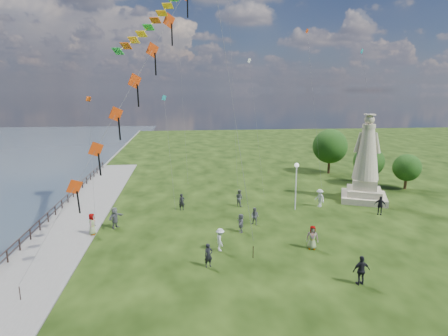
{
  "coord_description": "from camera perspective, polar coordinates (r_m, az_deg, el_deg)",
  "views": [
    {
      "loc": [
        -4.3,
        -21.17,
        11.6
      ],
      "look_at": [
        -1.0,
        8.0,
        5.5
      ],
      "focal_mm": 30.0,
      "sensor_mm": 36.0,
      "label": 1
    }
  ],
  "objects": [
    {
      "name": "person_8",
      "position": [
        39.2,
        14.38,
        -4.45
      ],
      "size": [
        1.04,
        1.33,
        1.84
      ],
      "primitive_type": "imported",
      "rotation": [
        0.0,
        0.0,
        -1.16
      ],
      "color": "silver",
      "rests_on": "ground"
    },
    {
      "name": "waterfront",
      "position": [
        34.14,
        -25.05,
        -9.4
      ],
      "size": [
        200.0,
        200.0,
        1.51
      ],
      "color": "#2E3B45",
      "rests_on": "ground"
    },
    {
      "name": "person_4",
      "position": [
        28.99,
        13.3,
        -10.25
      ],
      "size": [
        0.99,
        0.74,
        1.8
      ],
      "primitive_type": "imported",
      "rotation": [
        0.0,
        0.0,
        -0.25
      ],
      "color": "#595960",
      "rests_on": "ground"
    },
    {
      "name": "tree_row",
      "position": [
        52.3,
        18.83,
        2.14
      ],
      "size": [
        9.82,
        13.39,
        6.32
      ],
      "color": "#382314",
      "rests_on": "ground"
    },
    {
      "name": "statue",
      "position": [
        42.3,
        20.78,
        -0.1
      ],
      "size": [
        5.97,
        5.97,
        9.22
      ],
      "rotation": [
        0.0,
        0.0,
        -0.42
      ],
      "color": "tan",
      "rests_on": "ground"
    },
    {
      "name": "person_11",
      "position": [
        31.49,
        2.58,
        -8.35
      ],
      "size": [
        0.72,
        1.5,
        1.58
      ],
      "primitive_type": "imported",
      "rotation": [
        0.0,
        0.0,
        4.65
      ],
      "color": "#595960",
      "rests_on": "ground"
    },
    {
      "name": "lamppost",
      "position": [
        37.15,
        10.95,
        -1.24
      ],
      "size": [
        0.44,
        0.44,
        4.71
      ],
      "color": "silver",
      "rests_on": "ground"
    },
    {
      "name": "person_6",
      "position": [
        37.23,
        -6.45,
        -5.17
      ],
      "size": [
        0.68,
        0.54,
        1.64
      ],
      "primitive_type": "imported",
      "rotation": [
        0.0,
        0.0,
        0.27
      ],
      "color": "black",
      "rests_on": "ground"
    },
    {
      "name": "person_5",
      "position": [
        33.63,
        -16.28,
        -7.27
      ],
      "size": [
        1.54,
        1.83,
        1.83
      ],
      "primitive_type": "imported",
      "rotation": [
        0.0,
        0.0,
        1.0
      ],
      "color": "#595960",
      "rests_on": "ground"
    },
    {
      "name": "person_0",
      "position": [
        25.63,
        -2.39,
        -13.15
      ],
      "size": [
        0.7,
        0.59,
        1.63
      ],
      "primitive_type": "imported",
      "rotation": [
        0.0,
        0.0,
        0.41
      ],
      "color": "black",
      "rests_on": "ground"
    },
    {
      "name": "person_2",
      "position": [
        27.95,
        -0.59,
        -10.86
      ],
      "size": [
        0.69,
        1.16,
        1.72
      ],
      "primitive_type": "imported",
      "rotation": [
        0.0,
        0.0,
        1.68
      ],
      "color": "silver",
      "rests_on": "ground"
    },
    {
      "name": "red_kite_train",
      "position": [
        25.99,
        -13.68,
        11.95
      ],
      "size": [
        10.11,
        9.35,
        19.03
      ],
      "color": "black",
      "rests_on": "ground"
    },
    {
      "name": "person_9",
      "position": [
        38.64,
        22.68,
        -5.27
      ],
      "size": [
        1.18,
        1.04,
        1.8
      ],
      "primitive_type": "imported",
      "rotation": [
        0.0,
        0.0,
        -0.6
      ],
      "color": "black",
      "rests_on": "ground"
    },
    {
      "name": "person_3",
      "position": [
        24.88,
        20.2,
        -14.44
      ],
      "size": [
        1.12,
        0.62,
        1.85
      ],
      "primitive_type": "imported",
      "rotation": [
        0.0,
        0.0,
        3.2
      ],
      "color": "black",
      "rests_on": "ground"
    },
    {
      "name": "person_10",
      "position": [
        32.47,
        -19.45,
        -8.22
      ],
      "size": [
        0.64,
        0.93,
        1.78
      ],
      "primitive_type": "imported",
      "rotation": [
        0.0,
        0.0,
        1.44
      ],
      "color": "#595960",
      "rests_on": "ground"
    },
    {
      "name": "person_7",
      "position": [
        38.24,
        2.33,
        -4.58
      ],
      "size": [
        0.94,
        0.97,
        1.73
      ],
      "primitive_type": "imported",
      "rotation": [
        0.0,
        0.0,
        2.29
      ],
      "color": "#595960",
      "rests_on": "ground"
    },
    {
      "name": "small_kites",
      "position": [
        44.7,
        1.34,
        15.56
      ],
      "size": [
        31.22,
        16.61,
        31.04
      ],
      "color": "teal",
      "rests_on": "ground"
    },
    {
      "name": "person_1",
      "position": [
        33.15,
        4.72,
        -7.36
      ],
      "size": [
        0.88,
        0.83,
        1.55
      ],
      "primitive_type": "imported",
      "rotation": [
        0.0,
        0.0,
        -0.65
      ],
      "color": "#595960",
      "rests_on": "ground"
    }
  ]
}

